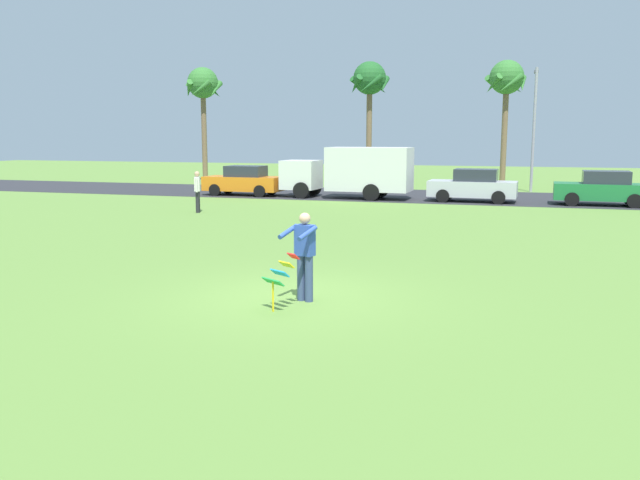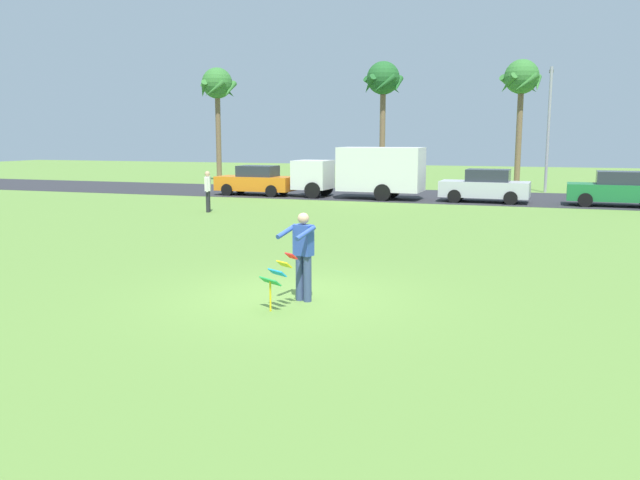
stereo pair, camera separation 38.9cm
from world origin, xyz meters
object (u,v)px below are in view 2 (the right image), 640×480
(parked_truck_white_box, at_px, (365,171))
(streetlight_pole, at_px, (549,121))
(person_kite_flyer, at_px, (303,253))
(palm_tree_left_near, at_px, (217,88))
(parked_car_silver, at_px, (485,186))
(parked_car_orange, at_px, (256,181))
(person_walker_near, at_px, (208,190))
(palm_tree_centre_far, at_px, (521,82))
(palm_tree_right_near, at_px, (383,83))
(parked_car_green, at_px, (617,190))
(kite_held, at_px, (278,274))

(parked_truck_white_box, distance_m, streetlight_pole, 11.60)
(person_kite_flyer, xyz_separation_m, palm_tree_left_near, (-17.08, 29.57, 5.52))
(parked_car_silver, relative_size, streetlight_pole, 0.61)
(person_kite_flyer, bearing_deg, parked_car_orange, 116.41)
(parked_car_silver, xyz_separation_m, person_walker_near, (-10.75, -7.95, 0.16))
(parked_truck_white_box, distance_m, palm_tree_left_near, 16.42)
(parked_truck_white_box, relative_size, person_walker_near, 3.91)
(parked_truck_white_box, relative_size, palm_tree_centre_far, 0.86)
(person_kite_flyer, xyz_separation_m, palm_tree_right_near, (-5.51, 30.09, 5.58))
(parked_truck_white_box, distance_m, palm_tree_right_near, 10.74)
(person_kite_flyer, height_order, parked_car_silver, person_kite_flyer)
(person_kite_flyer, distance_m, person_walker_near, 15.61)
(palm_tree_left_near, bearing_deg, person_kite_flyer, -59.99)
(person_kite_flyer, height_order, palm_tree_centre_far, palm_tree_centre_far)
(person_kite_flyer, xyz_separation_m, parked_car_green, (7.65, 20.74, -0.18))
(palm_tree_left_near, bearing_deg, kite_held, -60.93)
(person_kite_flyer, xyz_separation_m, kite_held, (-0.22, -0.75, -0.28))
(parked_car_orange, relative_size, streetlight_pole, 0.60)
(palm_tree_centre_far, relative_size, person_walker_near, 4.53)
(parked_truck_white_box, bearing_deg, palm_tree_centre_far, 55.82)
(person_kite_flyer, distance_m, parked_car_silver, 20.82)
(palm_tree_right_near, bearing_deg, person_kite_flyer, -79.63)
(palm_tree_centre_far, xyz_separation_m, streetlight_pole, (1.69, -3.39, -2.48))
(person_kite_flyer, bearing_deg, palm_tree_centre_far, 84.63)
(parked_truck_white_box, distance_m, parked_car_silver, 6.03)
(kite_held, xyz_separation_m, streetlight_pole, (4.84, 28.59, 3.32))
(parked_car_silver, relative_size, palm_tree_centre_far, 0.54)
(parked_truck_white_box, distance_m, palm_tree_centre_far, 13.65)
(parked_car_silver, distance_m, streetlight_pole, 8.29)
(parked_truck_white_box, bearing_deg, streetlight_pole, 38.84)
(kite_held, distance_m, parked_car_orange, 23.74)
(parked_truck_white_box, height_order, palm_tree_right_near, palm_tree_right_near)
(palm_tree_left_near, xyz_separation_m, streetlight_pole, (21.70, -1.74, -2.47))
(parked_car_silver, relative_size, palm_tree_right_near, 0.54)
(kite_held, distance_m, person_walker_near, 16.11)
(parked_car_green, bearing_deg, person_walker_near, -154.40)
(person_walker_near, bearing_deg, palm_tree_left_near, 115.87)
(parked_car_silver, relative_size, parked_car_green, 1.00)
(parked_car_orange, distance_m, streetlight_pole, 16.83)
(parked_car_orange, relative_size, person_walker_near, 2.44)
(parked_car_green, relative_size, streetlight_pole, 0.61)
(palm_tree_right_near, relative_size, palm_tree_centre_far, 1.01)
(person_kite_flyer, height_order, parked_truck_white_box, parked_truck_white_box)
(parked_car_silver, distance_m, palm_tree_right_near, 13.20)
(parked_car_orange, xyz_separation_m, palm_tree_left_near, (-6.78, 8.83, 5.69))
(parked_car_orange, bearing_deg, palm_tree_right_near, 62.89)
(kite_held, height_order, person_walker_near, person_walker_near)
(person_kite_flyer, distance_m, kite_held, 0.83)
(parked_car_silver, distance_m, person_walker_near, 13.37)
(person_kite_flyer, distance_m, palm_tree_centre_far, 31.85)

